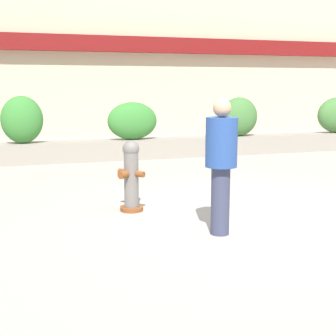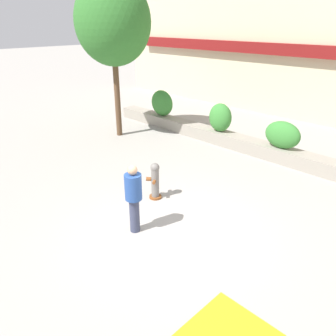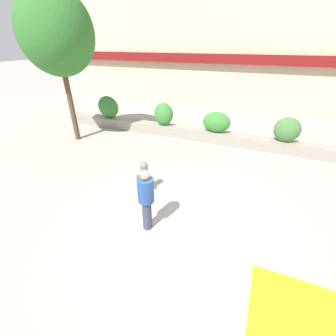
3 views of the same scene
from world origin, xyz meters
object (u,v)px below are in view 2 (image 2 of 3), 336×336
at_px(hedge_bush_1, 220,118).
at_px(hedge_bush_2, 283,135).
at_px(hedge_bush_0, 162,103).
at_px(street_tree, 113,22).
at_px(pedestrian, 134,195).
at_px(fire_hydrant, 155,180).

height_order(hedge_bush_1, hedge_bush_2, hedge_bush_1).
distance_m(hedge_bush_0, street_tree, 4.20).
xyz_separation_m(hedge_bush_2, street_tree, (-6.45, -2.32, 3.60)).
bearing_deg(hedge_bush_2, pedestrian, -92.88).
bearing_deg(hedge_bush_2, fire_hydrant, -103.00).
relative_size(hedge_bush_0, street_tree, 0.21).
bearing_deg(hedge_bush_0, pedestrian, -48.19).
relative_size(hedge_bush_1, fire_hydrant, 1.06).
bearing_deg(pedestrian, street_tree, 145.74).
bearing_deg(street_tree, hedge_bush_1, 31.82).
relative_size(hedge_bush_1, street_tree, 0.18).
xyz_separation_m(hedge_bush_1, hedge_bush_2, (2.72, 0.00, -0.09)).
bearing_deg(hedge_bush_0, hedge_bush_1, 0.00).
bearing_deg(hedge_bush_2, street_tree, -160.26).
distance_m(hedge_bush_0, pedestrian, 8.71).
bearing_deg(hedge_bush_1, hedge_bush_2, 0.00).
distance_m(street_tree, pedestrian, 8.24).
distance_m(hedge_bush_0, hedge_bush_1, 3.41).
distance_m(hedge_bush_1, fire_hydrant, 5.31).
xyz_separation_m(hedge_bush_2, pedestrian, (-0.33, -6.49, 0.00)).
bearing_deg(hedge_bush_0, fire_hydrant, -45.48).
bearing_deg(hedge_bush_2, hedge_bush_1, 180.00).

